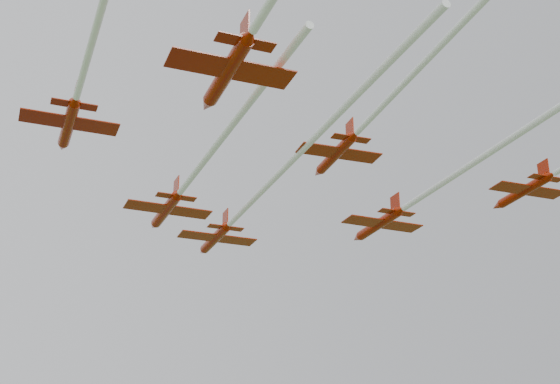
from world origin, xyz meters
TOP-DOWN VIEW (x-y plane):
  - jet_lead at (-3.06, 8.15)m, footprint 17.10×58.89m
  - jet_row2_left at (-12.69, 5.25)m, footprint 13.13×44.50m
  - jet_row2_right at (9.44, -8.08)m, footprint 15.48×54.50m
  - jet_row3_left at (-30.37, -13.62)m, footprint 17.50×59.72m
  - jet_row3_mid at (-7.27, -22.81)m, footprint 19.76×60.92m

SIDE VIEW (x-z plane):
  - jet_row2_left at x=-12.69m, z-range 53.23..56.08m
  - jet_row2_right at x=9.44m, z-range 53.42..56.25m
  - jet_row3_left at x=-30.37m, z-range 54.40..56.98m
  - jet_lead at x=-3.06m, z-range 54.25..57.19m
  - jet_row3_mid at x=-7.27m, z-range 54.65..57.12m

